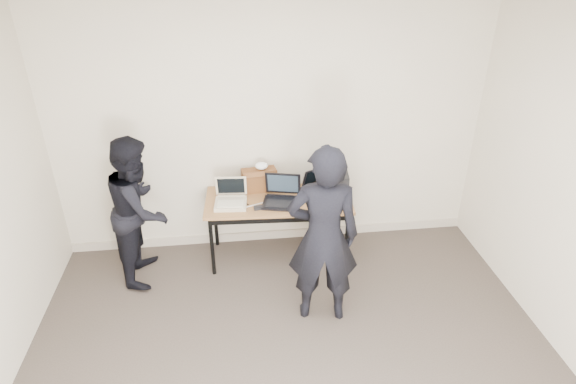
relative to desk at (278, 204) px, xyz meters
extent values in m
cube|color=white|center=(-0.03, -1.87, 2.06)|extent=(4.50, 4.50, 0.05)
cube|color=beige|center=(-0.03, 0.40, 0.69)|extent=(4.50, 0.05, 2.70)
cube|color=olive|center=(0.00, 0.01, 0.04)|extent=(1.53, 0.73, 0.03)
cylinder|color=black|center=(-0.70, -0.22, -0.32)|extent=(0.04, 0.04, 0.68)
cylinder|color=black|center=(0.68, -0.29, -0.32)|extent=(0.04, 0.04, 0.68)
cylinder|color=black|center=(-0.67, 0.31, -0.32)|extent=(0.04, 0.04, 0.68)
cylinder|color=black|center=(0.70, 0.24, -0.32)|extent=(0.04, 0.04, 0.68)
cube|color=black|center=(-0.01, -0.27, -0.02)|extent=(1.40, 0.09, 0.06)
cube|color=#BFB399|center=(-0.49, -0.06, 0.08)|extent=(0.34, 0.29, 0.04)
cube|color=beige|center=(-0.49, -0.09, 0.10)|extent=(0.27, 0.17, 0.01)
cube|color=#BFB399|center=(-0.48, 0.09, 0.21)|extent=(0.32, 0.08, 0.22)
cube|color=black|center=(-0.48, 0.08, 0.21)|extent=(0.27, 0.06, 0.18)
cube|color=#BFB399|center=(-0.48, 0.07, 0.10)|extent=(0.29, 0.04, 0.02)
cube|color=black|center=(0.02, -0.10, 0.07)|extent=(0.42, 0.35, 0.02)
cube|color=black|center=(0.01, -0.13, 0.09)|extent=(0.32, 0.22, 0.01)
cube|color=black|center=(0.06, 0.06, 0.21)|extent=(0.37, 0.16, 0.26)
cube|color=#26333F|center=(0.05, 0.06, 0.21)|extent=(0.32, 0.13, 0.21)
cube|color=black|center=(0.05, 0.03, 0.08)|extent=(0.32, 0.09, 0.02)
cube|color=black|center=(0.50, 0.08, 0.07)|extent=(0.41, 0.37, 0.02)
cube|color=black|center=(0.52, 0.06, 0.08)|extent=(0.30, 0.24, 0.01)
cube|color=black|center=(0.43, 0.22, 0.19)|extent=(0.33, 0.23, 0.22)
cube|color=black|center=(0.43, 0.21, 0.19)|extent=(0.28, 0.19, 0.18)
cube|color=black|center=(0.45, 0.19, 0.08)|extent=(0.27, 0.15, 0.02)
cube|color=brown|center=(-0.18, 0.23, 0.18)|extent=(0.38, 0.21, 0.24)
cube|color=brown|center=(-0.17, 0.17, 0.28)|extent=(0.37, 0.12, 0.07)
cube|color=brown|center=(-0.02, 0.25, 0.16)|extent=(0.03, 0.10, 0.02)
ellipsoid|color=white|center=(-0.15, 0.23, 0.34)|extent=(0.15, 0.12, 0.08)
cube|color=black|center=(0.63, 0.19, 0.14)|extent=(0.31, 0.27, 0.16)
cube|color=black|center=(-0.22, -0.17, 0.07)|extent=(0.09, 0.06, 0.03)
cube|color=silver|center=(-0.23, -0.08, 0.06)|extent=(0.26, 0.11, 0.01)
cube|color=black|center=(0.30, -0.04, 0.06)|extent=(0.29, 0.19, 0.01)
cube|color=silver|center=(-0.01, -0.11, 0.06)|extent=(0.19, 0.17, 0.01)
cube|color=black|center=(0.52, -0.03, 0.06)|extent=(0.18, 0.21, 0.01)
cube|color=black|center=(0.20, 0.20, 0.06)|extent=(0.25, 0.01, 0.01)
cube|color=black|center=(-0.42, 0.04, 0.06)|extent=(0.23, 0.25, 0.01)
imported|color=black|center=(0.29, -0.93, 0.19)|extent=(0.67, 0.48, 1.71)
imported|color=black|center=(-1.38, -0.09, 0.10)|extent=(0.61, 0.77, 1.52)
cube|color=#B5A896|center=(-0.03, 0.36, -0.61)|extent=(4.50, 0.03, 0.10)
camera|label=1|loc=(-0.42, -4.29, 2.52)|focal=30.00mm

